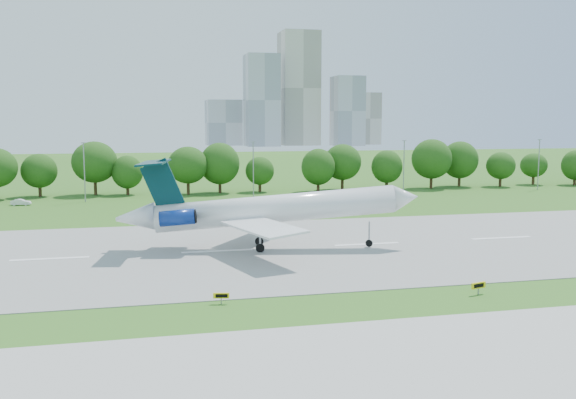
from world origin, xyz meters
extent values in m
plane|color=#2D5716|center=(0.00, 0.00, 0.00)|extent=(600.00, 600.00, 0.00)
cube|color=gray|center=(0.00, 25.00, 0.04)|extent=(400.00, 45.00, 0.08)
cube|color=#ADADA8|center=(0.00, -18.00, 0.04)|extent=(400.00, 23.00, 0.08)
cylinder|color=#382314|center=(-20.00, 92.00, 1.80)|extent=(0.70, 0.70, 3.60)
sphere|color=#154010|center=(-20.00, 92.00, 6.20)|extent=(8.40, 8.40, 8.40)
cylinder|color=#382314|center=(20.00, 92.00, 1.80)|extent=(0.70, 0.70, 3.60)
sphere|color=#154010|center=(20.00, 92.00, 6.20)|extent=(8.40, 8.40, 8.40)
cylinder|color=#382314|center=(60.00, 92.00, 1.80)|extent=(0.70, 0.70, 3.60)
sphere|color=#154010|center=(60.00, 92.00, 6.20)|extent=(8.40, 8.40, 8.40)
cylinder|color=#382314|center=(100.00, 92.00, 1.80)|extent=(0.70, 0.70, 3.60)
sphere|color=#154010|center=(100.00, 92.00, 6.20)|extent=(8.40, 8.40, 8.40)
cylinder|color=gray|center=(-20.00, 82.00, 6.00)|extent=(0.24, 0.24, 12.00)
cube|color=gray|center=(-20.00, 82.00, 12.10)|extent=(0.90, 0.25, 0.18)
cylinder|color=gray|center=(15.00, 82.00, 6.00)|extent=(0.24, 0.24, 12.00)
cube|color=gray|center=(15.00, 82.00, 12.10)|extent=(0.90, 0.25, 0.18)
cylinder|color=gray|center=(50.00, 82.00, 6.00)|extent=(0.24, 0.24, 12.00)
cube|color=gray|center=(50.00, 82.00, 12.10)|extent=(0.90, 0.25, 0.18)
cylinder|color=gray|center=(85.00, 82.00, 6.00)|extent=(0.24, 0.24, 12.00)
cube|color=gray|center=(85.00, 82.00, 12.10)|extent=(0.90, 0.25, 0.18)
cube|color=#B2B2B7|center=(75.00, 380.00, 31.00)|extent=(22.00, 22.00, 62.00)
cube|color=beige|center=(105.00, 395.00, 40.00)|extent=(26.00, 26.00, 80.00)
cube|color=#B2B2B7|center=(135.00, 375.00, 24.00)|extent=(20.00, 20.00, 48.00)
cube|color=beige|center=(158.00, 400.00, 19.00)|extent=(18.00, 18.00, 38.00)
cube|color=#B2B2B7|center=(52.00, 405.00, 16.00)|extent=(24.00, 24.00, 32.00)
cylinder|color=white|center=(7.52, 25.00, 5.24)|extent=(30.85, 8.54, 5.92)
cone|color=white|center=(24.17, 22.23, 6.55)|extent=(4.06, 4.09, 3.80)
cone|color=white|center=(-9.93, 27.90, 4.27)|extent=(5.66, 4.35, 3.93)
cube|color=white|center=(4.55, 18.28, 4.08)|extent=(8.45, 14.10, 0.65)
cube|color=white|center=(6.88, 32.32, 4.08)|extent=(11.67, 13.78, 0.65)
cube|color=#042A32|center=(-6.52, 27.33, 8.35)|extent=(5.53, 1.41, 6.96)
cube|color=#042A32|center=(-7.53, 27.50, 11.22)|extent=(4.80, 10.06, 0.48)
cylinder|color=navy|center=(-4.95, 24.39, 4.59)|extent=(4.66, 2.63, 2.26)
cylinder|color=navy|center=(-4.08, 29.61, 4.59)|extent=(4.66, 2.63, 2.26)
cylinder|color=gray|center=(19.55, 23.00, 2.03)|extent=(0.20, 0.20, 2.86)
cylinder|color=black|center=(19.55, 23.00, 0.60)|extent=(0.95, 0.45, 0.92)
cylinder|color=gray|center=(5.15, 23.13, 2.03)|extent=(0.24, 0.24, 2.86)
cylinder|color=black|center=(5.15, 23.13, 0.60)|extent=(1.18, 0.63, 1.12)
cylinder|color=gray|center=(5.88, 27.54, 2.03)|extent=(0.24, 0.24, 2.86)
cylinder|color=black|center=(5.88, 27.54, 0.60)|extent=(1.18, 0.63, 1.12)
cube|color=gray|center=(-2.57, 1.50, 0.32)|extent=(0.11, 0.11, 0.63)
cube|color=yellow|center=(-2.57, 1.50, 0.77)|extent=(1.45, 0.45, 0.50)
cube|color=black|center=(-2.59, 1.40, 0.77)|extent=(1.06, 0.24, 0.32)
cube|color=gray|center=(21.56, -0.99, 0.37)|extent=(0.13, 0.13, 0.74)
cube|color=yellow|center=(21.56, -0.99, 0.89)|extent=(1.67, 0.64, 0.58)
cube|color=black|center=(21.60, -1.10, 0.89)|extent=(1.22, 0.36, 0.37)
imported|color=silver|center=(-31.99, 79.42, 0.62)|extent=(3.83, 1.58, 1.23)
camera|label=1|loc=(-9.69, -54.44, 16.22)|focal=40.00mm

